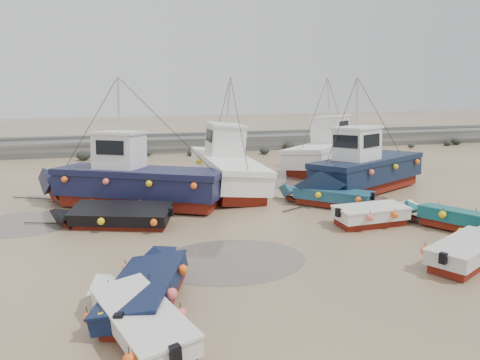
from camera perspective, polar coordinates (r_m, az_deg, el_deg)
The scene contains 18 objects.
ground at distance 19.58m, azimuth 4.37°, elevation -6.17°, with size 120.00×120.00×0.00m, color tan.
seawall at distance 40.45m, azimuth -5.11°, elevation 4.43°, with size 60.00×4.92×1.50m.
puddle_a at distance 16.49m, azimuth -1.13°, elevation -9.78°, with size 5.28×5.28×0.01m, color #5E544B.
puddle_b at distance 24.52m, azimuth 14.74°, elevation -2.70°, with size 3.61×3.61×0.01m, color #5E544B.
puddle_c at distance 22.47m, azimuth -24.71°, elevation -4.84°, with size 4.34×4.34×0.01m, color #5E544B.
puddle_d at distance 29.05m, azimuth 2.59°, elevation 0.04°, with size 5.54×5.54×0.01m, color #5E544B.
dinghy_0 at distance 12.25m, azimuth -12.37°, elevation -15.57°, with size 2.79×5.97×1.43m.
dinghy_1 at distance 13.75m, azimuth -10.81°, elevation -12.26°, with size 3.12×6.15×1.43m.
dinghy_2 at distance 21.56m, azimuth 24.17°, elevation -3.94°, with size 3.44×4.76×1.43m.
dinghy_3 at distance 18.06m, azimuth 26.46°, elevation -7.27°, with size 5.46×3.47×1.43m.
dinghy_4 at distance 20.72m, azimuth -15.18°, elevation -3.97°, with size 6.43×3.12×1.43m.
dinghy_5 at distance 21.03m, azimuth 16.46°, elevation -3.74°, with size 5.39×2.10×1.43m.
dinghy_6 at distance 23.56m, azimuth 10.45°, elevation -1.74°, with size 5.01×4.57×1.43m.
cabin_boat_0 at distance 23.64m, azimuth -13.45°, elevation 0.04°, with size 10.90×6.64×6.22m.
cabin_boat_1 at distance 26.60m, azimuth -2.06°, elevation 1.75°, with size 3.32×11.24×6.22m.
cabin_boat_2 at distance 26.45m, azimuth 14.59°, elevation 1.34°, with size 9.90×6.27×6.22m.
cabin_boat_3 at distance 32.60m, azimuth 11.02°, elevation 3.57°, with size 8.70×7.73×6.22m.
person at distance 25.60m, azimuth -11.79°, elevation -1.92°, with size 0.62×0.41×1.70m, color #171D34.
Camera 1 is at (-5.75, -17.65, 6.24)m, focal length 35.00 mm.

